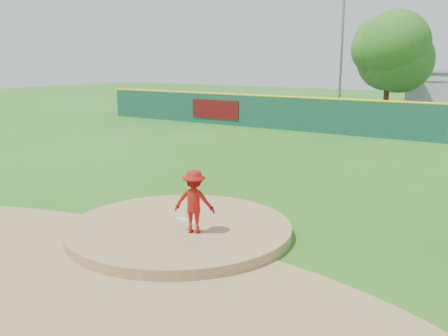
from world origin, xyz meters
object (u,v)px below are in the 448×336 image
Objects in this scene: pitcher at (194,201)px; light_pole_left at (342,33)px; van at (442,116)px; playground_slide at (211,103)px; deciduous_tree at (389,54)px.

light_pole_left is (-6.65, 27.25, 5.05)m from pitcher.
van is 1.54× the size of playground_slide.
playground_slide is 0.25× the size of light_pole_left.
pitcher reaches higher than playground_slide.
pitcher is 25.64m from deciduous_tree.
van is at bearing 4.01° from deciduous_tree.
van is 9.49m from light_pole_left.
playground_slide is 14.24m from deciduous_tree.
playground_slide is (-16.34, 24.34, -0.22)m from pitcher.
van is 5.33m from deciduous_tree.
pitcher is 0.14× the size of light_pole_left.
deciduous_tree reaches higher than pitcher.
light_pole_left is at bearing 16.71° from playground_slide.
pitcher is at bearing -76.30° from light_pole_left.
light_pole_left is at bearing 153.43° from deciduous_tree.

